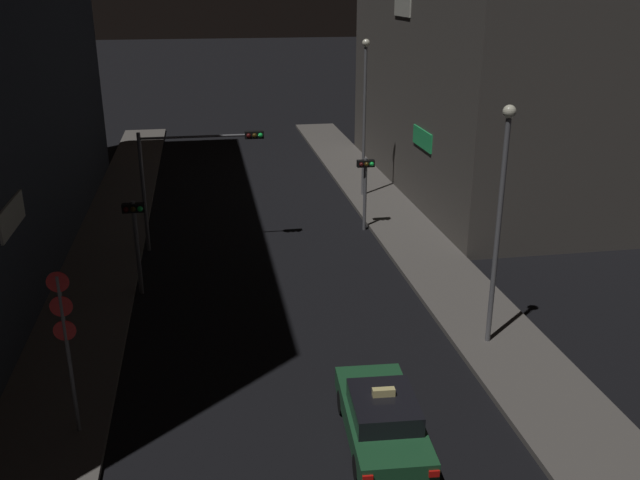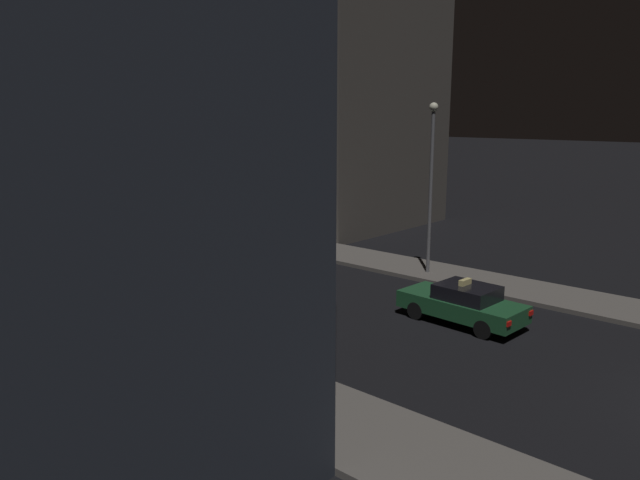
% 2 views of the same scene
% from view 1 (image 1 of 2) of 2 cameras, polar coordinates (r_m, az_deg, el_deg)
% --- Properties ---
extents(sidewalk_left, '(3.10, 51.90, 0.18)m').
position_cam_1_polar(sidewalk_left, '(31.74, -17.20, -0.50)').
color(sidewalk_left, '#5B5651').
rests_on(sidewalk_left, ground_plane).
extents(sidewalk_right, '(3.10, 51.90, 0.18)m').
position_cam_1_polar(sidewalk_right, '(32.72, 6.94, 0.93)').
color(sidewalk_right, '#5B5651').
rests_on(sidewalk_right, ground_plane).
extents(taxi, '(2.07, 4.55, 1.62)m').
position_cam_1_polar(taxi, '(17.86, 5.18, -14.49)').
color(taxi, '#1E512D').
rests_on(taxi, ground_plane).
extents(traffic_light_overhead, '(5.26, 0.42, 5.21)m').
position_cam_1_polar(traffic_light_overhead, '(29.77, -10.65, 6.27)').
color(traffic_light_overhead, slate).
rests_on(traffic_light_overhead, ground_plane).
extents(traffic_light_left_kerb, '(0.80, 0.42, 3.64)m').
position_cam_1_polar(traffic_light_left_kerb, '(25.87, -15.08, 0.95)').
color(traffic_light_left_kerb, slate).
rests_on(traffic_light_left_kerb, ground_plane).
extents(traffic_light_right_kerb, '(0.80, 0.42, 3.48)m').
position_cam_1_polar(traffic_light_right_kerb, '(31.93, 3.79, 5.10)').
color(traffic_light_right_kerb, slate).
rests_on(traffic_light_right_kerb, ground_plane).
extents(sign_pole_left, '(0.54, 0.10, 4.44)m').
position_cam_1_polar(sign_pole_left, '(17.99, -20.34, -7.66)').
color(sign_pole_left, slate).
rests_on(sign_pole_left, sidewalk_left).
extents(street_lamp_near_block, '(0.39, 0.39, 7.56)m').
position_cam_1_polar(street_lamp_near_block, '(21.27, 14.74, 2.70)').
color(street_lamp_near_block, slate).
rests_on(street_lamp_near_block, sidewalk_right).
extents(street_lamp_far_block, '(0.40, 0.40, 8.20)m').
position_cam_1_polar(street_lamp_far_block, '(36.52, 3.73, 11.18)').
color(street_lamp_far_block, slate).
rests_on(street_lamp_far_block, sidewalk_right).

